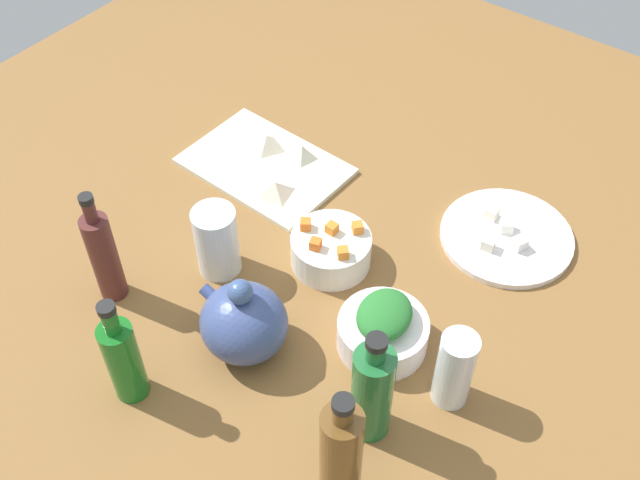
% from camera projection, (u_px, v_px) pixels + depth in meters
% --- Properties ---
extents(tabletop, '(1.90, 1.90, 0.03)m').
position_uv_depth(tabletop, '(320.00, 265.00, 1.36)').
color(tabletop, brown).
rests_on(tabletop, ground).
extents(cutting_board, '(0.31, 0.22, 0.01)m').
position_uv_depth(cutting_board, '(265.00, 166.00, 1.51)').
color(cutting_board, silver).
rests_on(cutting_board, tabletop).
extents(plate_tofu, '(0.24, 0.24, 0.01)m').
position_uv_depth(plate_tofu, '(506.00, 236.00, 1.38)').
color(plate_tofu, white).
rests_on(plate_tofu, tabletop).
extents(bowl_greens, '(0.14, 0.14, 0.06)m').
position_uv_depth(bowl_greens, '(383.00, 333.00, 1.20)').
color(bowl_greens, white).
rests_on(bowl_greens, tabletop).
extents(bowl_carrots, '(0.14, 0.14, 0.06)m').
position_uv_depth(bowl_carrots, '(331.00, 250.00, 1.32)').
color(bowl_carrots, white).
rests_on(bowl_carrots, tabletop).
extents(teapot, '(0.16, 0.14, 0.16)m').
position_uv_depth(teapot, '(244.00, 322.00, 1.18)').
color(teapot, '#3C4E84').
rests_on(teapot, tabletop).
extents(bottle_0, '(0.05, 0.05, 0.23)m').
position_uv_depth(bottle_0, '(104.00, 255.00, 1.23)').
color(bottle_0, '#532522').
rests_on(bottle_0, tabletop).
extents(bottle_1, '(0.06, 0.06, 0.26)m').
position_uv_depth(bottle_1, '(341.00, 460.00, 0.97)').
color(bottle_1, brown).
rests_on(bottle_1, tabletop).
extents(bottle_2, '(0.06, 0.06, 0.22)m').
position_uv_depth(bottle_2, '(372.00, 391.00, 1.06)').
color(bottle_2, '#206832').
rests_on(bottle_2, tabletop).
extents(bottle_3, '(0.05, 0.05, 0.21)m').
position_uv_depth(bottle_3, '(123.00, 359.00, 1.11)').
color(bottle_3, '#196A20').
rests_on(bottle_3, tabletop).
extents(drinking_glass_0, '(0.06, 0.06, 0.14)m').
position_uv_depth(drinking_glass_0, '(455.00, 369.00, 1.11)').
color(drinking_glass_0, white).
rests_on(drinking_glass_0, tabletop).
extents(drinking_glass_1, '(0.08, 0.08, 0.13)m').
position_uv_depth(drinking_glass_1, '(217.00, 241.00, 1.29)').
color(drinking_glass_1, white).
rests_on(drinking_glass_1, tabletop).
extents(carrot_cube_0, '(0.03, 0.03, 0.02)m').
position_uv_depth(carrot_cube_0, '(343.00, 253.00, 1.27)').
color(carrot_cube_0, orange).
rests_on(carrot_cube_0, bowl_carrots).
extents(carrot_cube_1, '(0.02, 0.02, 0.02)m').
position_uv_depth(carrot_cube_1, '(315.00, 244.00, 1.28)').
color(carrot_cube_1, orange).
rests_on(carrot_cube_1, bowl_carrots).
extents(carrot_cube_2, '(0.03, 0.03, 0.02)m').
position_uv_depth(carrot_cube_2, '(358.00, 228.00, 1.30)').
color(carrot_cube_2, orange).
rests_on(carrot_cube_2, bowl_carrots).
extents(carrot_cube_3, '(0.03, 0.03, 0.02)m').
position_uv_depth(carrot_cube_3, '(304.00, 226.00, 1.31)').
color(carrot_cube_3, orange).
rests_on(carrot_cube_3, bowl_carrots).
extents(carrot_cube_4, '(0.02, 0.02, 0.02)m').
position_uv_depth(carrot_cube_4, '(332.00, 228.00, 1.30)').
color(carrot_cube_4, orange).
rests_on(carrot_cube_4, bowl_carrots).
extents(chopped_greens_mound, '(0.10, 0.12, 0.04)m').
position_uv_depth(chopped_greens_mound, '(384.00, 315.00, 1.17)').
color(chopped_greens_mound, '#28732D').
rests_on(chopped_greens_mound, bowl_greens).
extents(tofu_cube_0, '(0.03, 0.03, 0.02)m').
position_uv_depth(tofu_cube_0, '(488.00, 244.00, 1.34)').
color(tofu_cube_0, white).
rests_on(tofu_cube_0, plate_tofu).
extents(tofu_cube_1, '(0.03, 0.03, 0.02)m').
position_uv_depth(tofu_cube_1, '(506.00, 226.00, 1.37)').
color(tofu_cube_1, white).
rests_on(tofu_cube_1, plate_tofu).
extents(tofu_cube_2, '(0.02, 0.02, 0.02)m').
position_uv_depth(tofu_cube_2, '(492.00, 213.00, 1.39)').
color(tofu_cube_2, white).
rests_on(tofu_cube_2, plate_tofu).
extents(tofu_cube_3, '(0.03, 0.03, 0.02)m').
position_uv_depth(tofu_cube_3, '(520.00, 243.00, 1.34)').
color(tofu_cube_3, white).
rests_on(tofu_cube_3, plate_tofu).
extents(dumpling_0, '(0.06, 0.06, 0.03)m').
position_uv_depth(dumpling_0, '(302.00, 152.00, 1.50)').
color(dumpling_0, beige).
rests_on(dumpling_0, cutting_board).
extents(dumpling_1, '(0.08, 0.08, 0.03)m').
position_uv_depth(dumpling_1, '(275.00, 188.00, 1.44)').
color(dumpling_1, beige).
rests_on(dumpling_1, cutting_board).
extents(dumpling_2, '(0.07, 0.07, 0.03)m').
position_uv_depth(dumpling_2, '(267.00, 142.00, 1.53)').
color(dumpling_2, beige).
rests_on(dumpling_2, cutting_board).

